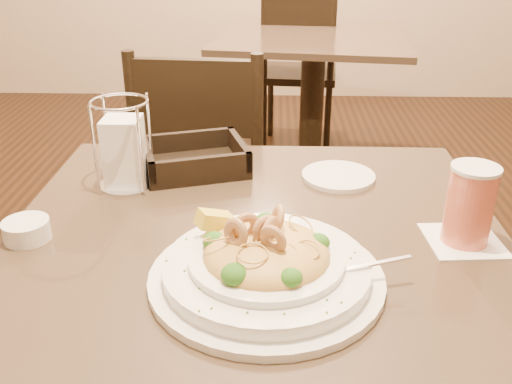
{
  "coord_description": "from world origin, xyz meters",
  "views": [
    {
      "loc": [
        0.03,
        -0.87,
        1.26
      ],
      "look_at": [
        0.0,
        0.02,
        0.83
      ],
      "focal_mm": 40.0,
      "sensor_mm": 36.0,
      "label": 1
    }
  ],
  "objects_px": {
    "dining_chair_near": "(206,177)",
    "background_table": "(313,82)",
    "bread_basket": "(195,160)",
    "pasta_bowl": "(266,263)",
    "main_table": "(256,343)",
    "drink_glass": "(470,206)",
    "napkin_caddy": "(124,150)",
    "side_plate": "(338,176)",
    "butter_ramekin": "(27,230)",
    "dining_chair_far": "(298,68)"
  },
  "relations": [
    {
      "from": "main_table",
      "to": "bread_basket",
      "type": "relative_size",
      "value": 3.43
    },
    {
      "from": "dining_chair_near",
      "to": "drink_glass",
      "type": "relative_size",
      "value": 6.54
    },
    {
      "from": "main_table",
      "to": "bread_basket",
      "type": "xyz_separation_m",
      "value": [
        -0.15,
        0.3,
        0.26
      ]
    },
    {
      "from": "background_table",
      "to": "dining_chair_near",
      "type": "relative_size",
      "value": 1.09
    },
    {
      "from": "dining_chair_near",
      "to": "dining_chair_far",
      "type": "xyz_separation_m",
      "value": [
        0.35,
        1.52,
        0.0
      ]
    },
    {
      "from": "drink_glass",
      "to": "bread_basket",
      "type": "relative_size",
      "value": 0.54
    },
    {
      "from": "bread_basket",
      "to": "side_plate",
      "type": "distance_m",
      "value": 0.32
    },
    {
      "from": "pasta_bowl",
      "to": "drink_glass",
      "type": "height_order",
      "value": "drink_glass"
    },
    {
      "from": "background_table",
      "to": "dining_chair_far",
      "type": "distance_m",
      "value": 0.38
    },
    {
      "from": "main_table",
      "to": "pasta_bowl",
      "type": "distance_m",
      "value": 0.3
    },
    {
      "from": "bread_basket",
      "to": "napkin_caddy",
      "type": "bearing_deg",
      "value": -145.5
    },
    {
      "from": "pasta_bowl",
      "to": "butter_ramekin",
      "type": "height_order",
      "value": "pasta_bowl"
    },
    {
      "from": "pasta_bowl",
      "to": "main_table",
      "type": "bearing_deg",
      "value": 98.61
    },
    {
      "from": "bread_basket",
      "to": "drink_glass",
      "type": "bearing_deg",
      "value": -30.61
    },
    {
      "from": "napkin_caddy",
      "to": "side_plate",
      "type": "distance_m",
      "value": 0.46
    },
    {
      "from": "side_plate",
      "to": "butter_ramekin",
      "type": "height_order",
      "value": "butter_ramekin"
    },
    {
      "from": "main_table",
      "to": "dining_chair_near",
      "type": "xyz_separation_m",
      "value": [
        -0.19,
        0.82,
        -0.02
      ]
    },
    {
      "from": "background_table",
      "to": "pasta_bowl",
      "type": "xyz_separation_m",
      "value": [
        -0.2,
        -2.09,
        0.27
      ]
    },
    {
      "from": "background_table",
      "to": "bread_basket",
      "type": "height_order",
      "value": "bread_basket"
    },
    {
      "from": "main_table",
      "to": "background_table",
      "type": "relative_size",
      "value": 0.89
    },
    {
      "from": "dining_chair_far",
      "to": "bread_basket",
      "type": "xyz_separation_m",
      "value": [
        -0.31,
        -2.04,
        0.28
      ]
    },
    {
      "from": "dining_chair_near",
      "to": "bread_basket",
      "type": "distance_m",
      "value": 0.59
    },
    {
      "from": "background_table",
      "to": "butter_ramekin",
      "type": "bearing_deg",
      "value": -107.48
    },
    {
      "from": "butter_ramekin",
      "to": "dining_chair_near",
      "type": "bearing_deg",
      "value": 75.86
    },
    {
      "from": "background_table",
      "to": "bread_basket",
      "type": "bearing_deg",
      "value": -102.49
    },
    {
      "from": "main_table",
      "to": "pasta_bowl",
      "type": "relative_size",
      "value": 2.23
    },
    {
      "from": "side_plate",
      "to": "bread_basket",
      "type": "bearing_deg",
      "value": 172.94
    },
    {
      "from": "dining_chair_near",
      "to": "butter_ramekin",
      "type": "distance_m",
      "value": 0.9
    },
    {
      "from": "drink_glass",
      "to": "napkin_caddy",
      "type": "distance_m",
      "value": 0.67
    },
    {
      "from": "drink_glass",
      "to": "dining_chair_far",
      "type": "bearing_deg",
      "value": 94.86
    },
    {
      "from": "dining_chair_near",
      "to": "background_table",
      "type": "bearing_deg",
      "value": -105.93
    },
    {
      "from": "drink_glass",
      "to": "background_table",
      "type": "bearing_deg",
      "value": 94.09
    },
    {
      "from": "pasta_bowl",
      "to": "napkin_caddy",
      "type": "distance_m",
      "value": 0.46
    },
    {
      "from": "dining_chair_near",
      "to": "pasta_bowl",
      "type": "distance_m",
      "value": 1.02
    },
    {
      "from": "drink_glass",
      "to": "butter_ramekin",
      "type": "height_order",
      "value": "drink_glass"
    },
    {
      "from": "side_plate",
      "to": "drink_glass",
      "type": "bearing_deg",
      "value": -53.73
    },
    {
      "from": "main_table",
      "to": "pasta_bowl",
      "type": "height_order",
      "value": "pasta_bowl"
    },
    {
      "from": "dining_chair_near",
      "to": "napkin_caddy",
      "type": "bearing_deg",
      "value": 85.78
    },
    {
      "from": "side_plate",
      "to": "butter_ramekin",
      "type": "bearing_deg",
      "value": -154.1
    },
    {
      "from": "main_table",
      "to": "dining_chair_far",
      "type": "distance_m",
      "value": 2.34
    },
    {
      "from": "dining_chair_far",
      "to": "napkin_caddy",
      "type": "height_order",
      "value": "napkin_caddy"
    },
    {
      "from": "main_table",
      "to": "butter_ramekin",
      "type": "bearing_deg",
      "value": -177.58
    },
    {
      "from": "background_table",
      "to": "dining_chair_far",
      "type": "relative_size",
      "value": 1.09
    },
    {
      "from": "drink_glass",
      "to": "napkin_caddy",
      "type": "bearing_deg",
      "value": 161.78
    },
    {
      "from": "butter_ramekin",
      "to": "drink_glass",
      "type": "bearing_deg",
      "value": 1.18
    },
    {
      "from": "background_table",
      "to": "butter_ramekin",
      "type": "distance_m",
      "value": 2.09
    },
    {
      "from": "butter_ramekin",
      "to": "side_plate",
      "type": "bearing_deg",
      "value": 25.9
    },
    {
      "from": "background_table",
      "to": "drink_glass",
      "type": "xyz_separation_m",
      "value": [
        0.14,
        -1.96,
        0.31
      ]
    },
    {
      "from": "drink_glass",
      "to": "dining_chair_near",
      "type": "bearing_deg",
      "value": 123.91
    },
    {
      "from": "background_table",
      "to": "drink_glass",
      "type": "height_order",
      "value": "drink_glass"
    }
  ]
}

